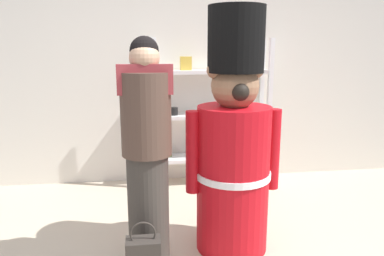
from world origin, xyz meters
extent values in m
cube|color=silver|center=(0.00, 2.20, 1.30)|extent=(6.40, 0.12, 2.60)
cube|color=white|center=(-0.28, 1.83, 0.84)|extent=(0.05, 0.05, 1.67)
cube|color=white|center=(1.01, 1.83, 0.84)|extent=(0.05, 0.05, 1.67)
cube|color=white|center=(-0.28, 2.13, 0.84)|extent=(0.05, 0.05, 1.67)
cube|color=white|center=(1.01, 2.13, 0.84)|extent=(0.05, 0.05, 1.67)
cube|color=white|center=(0.36, 1.98, 0.30)|extent=(1.29, 0.30, 0.04)
cube|color=white|center=(0.36, 1.98, 0.80)|extent=(1.29, 0.30, 0.04)
cube|color=white|center=(0.36, 1.98, 1.30)|extent=(1.29, 0.30, 0.04)
cylinder|color=black|center=(-0.06, 1.95, 0.87)|extent=(0.09, 0.09, 0.09)
cylinder|color=white|center=(0.36, 1.95, 0.87)|extent=(0.08, 0.08, 0.10)
cylinder|color=green|center=(0.79, 2.01, 0.87)|extent=(0.09, 0.09, 0.10)
cylinder|color=#596B33|center=(-0.12, 2.01, 0.42)|extent=(0.06, 0.06, 0.20)
cylinder|color=navy|center=(0.20, 2.00, 0.44)|extent=(0.07, 0.07, 0.24)
cylinder|color=silver|center=(0.52, 1.96, 0.43)|extent=(0.06, 0.06, 0.22)
cylinder|color=#B27226|center=(0.85, 1.95, 0.42)|extent=(0.06, 0.06, 0.20)
cube|color=gold|center=(0.07, 1.98, 1.40)|extent=(0.12, 0.10, 0.15)
cube|color=#B21E2D|center=(0.65, 1.98, 1.38)|extent=(0.16, 0.13, 0.11)
cylinder|color=red|center=(0.27, 0.51, 0.57)|extent=(0.56, 0.56, 1.14)
cylinder|color=white|center=(0.27, 0.51, 0.62)|extent=(0.58, 0.58, 0.05)
sphere|color=#936C4D|center=(0.27, 0.51, 1.29)|extent=(0.35, 0.35, 0.35)
sphere|color=#936C4D|center=(0.12, 0.51, 1.41)|extent=(0.12, 0.12, 0.12)
sphere|color=#936C4D|center=(0.42, 0.51, 1.41)|extent=(0.12, 0.12, 0.12)
cylinder|color=black|center=(0.27, 0.51, 1.62)|extent=(0.41, 0.41, 0.47)
cylinder|color=red|center=(-0.04, 0.51, 0.80)|extent=(0.11, 0.11, 0.63)
cylinder|color=red|center=(0.58, 0.51, 0.80)|extent=(0.11, 0.11, 0.63)
sphere|color=black|center=(0.27, 0.35, 1.26)|extent=(0.12, 0.12, 0.12)
cylinder|color=#38332D|center=(-0.39, 0.38, 0.42)|extent=(0.30, 0.30, 0.84)
cylinder|color=#4C382D|center=(-0.39, 0.38, 1.12)|extent=(0.35, 0.35, 0.57)
sphere|color=tan|center=(-0.39, 0.38, 1.50)|extent=(0.21, 0.21, 0.21)
cube|color=#993338|center=(-0.39, 0.31, 1.36)|extent=(0.37, 0.04, 0.20)
sphere|color=black|center=(-0.39, 0.40, 1.55)|extent=(0.19, 0.19, 0.19)
torus|color=#332D28|center=(-0.43, 0.07, 0.39)|extent=(0.17, 0.01, 0.17)
camera|label=1|loc=(-0.40, -2.11, 1.57)|focal=34.27mm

